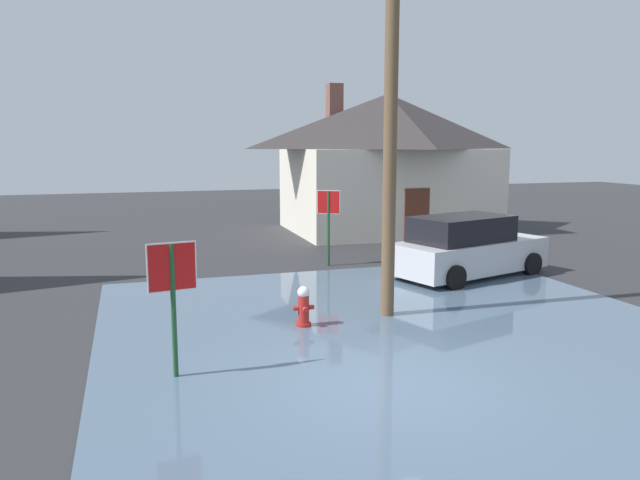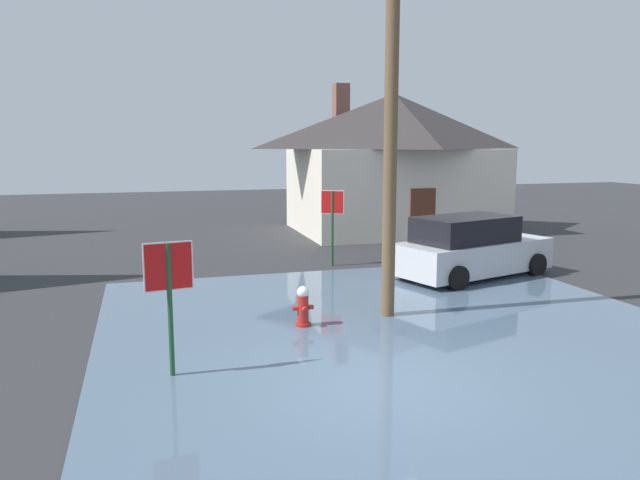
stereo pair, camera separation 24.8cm
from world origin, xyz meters
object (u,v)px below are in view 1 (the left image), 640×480
stop_sign_far (329,212)px  parked_car (467,248)px  stop_sign_near (173,282)px  house (387,161)px  fire_hydrant (304,307)px  utility_pole (391,84)px

stop_sign_far → parked_car: bearing=-40.0°
stop_sign_near → house: house is taller
fire_hydrant → stop_sign_far: stop_sign_far is taller
stop_sign_near → parked_car: (8.23, 5.14, -0.73)m
utility_pole → parked_car: 6.19m
utility_pole → house: size_ratio=1.09×
stop_sign_near → house: (9.76, 14.19, 1.40)m
house → utility_pole: bearing=-113.4°
fire_hydrant → stop_sign_near: bearing=-143.3°
stop_sign_near → stop_sign_far: stop_sign_far is taller
stop_sign_near → utility_pole: 6.04m
utility_pole → stop_sign_near: bearing=-154.2°
stop_sign_far → parked_car: size_ratio=0.47×
house → parked_car: (-1.52, -9.05, -2.13)m
stop_sign_far → house: 8.04m
utility_pole → house: bearing=66.6°
stop_sign_near → fire_hydrant: size_ratio=2.56×
house → parked_car: house is taller
stop_sign_near → utility_pole: (4.56, 2.20, 3.29)m
fire_hydrant → house: size_ratio=0.10×
fire_hydrant → utility_pole: utility_pole is taller
stop_sign_far → parked_car: stop_sign_far is taller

